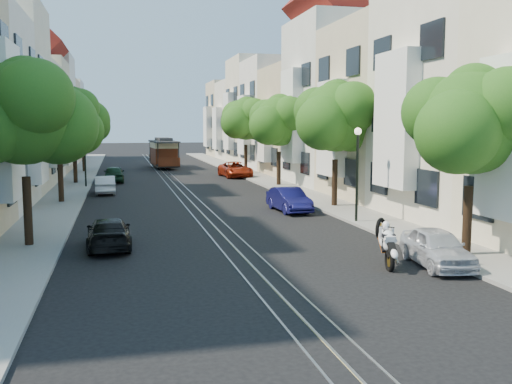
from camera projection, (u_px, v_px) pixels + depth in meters
ground at (169, 178)px, 47.28m from camera, size 200.00×200.00×0.00m
sidewalk_east at (254, 176)px, 48.96m from camera, size 2.50×80.00×0.12m
sidewalk_west at (78, 180)px, 45.60m from camera, size 2.50×80.00×0.12m
rail_left at (162, 178)px, 47.15m from camera, size 0.06×80.00×0.02m
rail_slot at (169, 178)px, 47.28m from camera, size 0.06×80.00×0.02m
rail_right at (176, 178)px, 47.41m from camera, size 0.06×80.00×0.02m
lane_line at (169, 178)px, 47.28m from camera, size 0.08×80.00×0.01m
townhouses_east at (306, 116)px, 49.35m from camera, size 7.75×72.00×12.00m
townhouses_west at (13, 116)px, 43.86m from camera, size 7.75×72.00×11.76m
tree_e_a at (474, 125)px, 18.49m from camera, size 4.72×3.87×6.27m
tree_e_b at (337, 119)px, 30.04m from camera, size 4.93×4.08×6.68m
tree_e_c at (280, 122)px, 40.68m from camera, size 4.84×3.99×6.52m
tree_e_d at (246, 120)px, 51.27m from camera, size 5.01×4.16×6.85m
tree_w_a at (25, 115)px, 19.94m from camera, size 4.93×4.08×6.68m
tree_w_b at (60, 125)px, 31.57m from camera, size 4.72×3.87×6.27m
tree_w_c at (74, 116)px, 42.12m from camera, size 5.13×4.28×7.09m
tree_w_d at (83, 123)px, 52.80m from camera, size 4.84×3.99×6.52m
lamp_east at (357, 160)px, 25.23m from camera, size 0.32×0.32×4.16m
lamp_west at (85, 148)px, 39.70m from camera, size 0.32×0.32×4.16m
sportbike_rider at (386, 241)px, 17.60m from camera, size 0.71×1.79×1.52m
cable_car at (164, 152)px, 58.68m from camera, size 2.76×7.53×2.85m
parked_car_e_near at (437, 247)px, 17.76m from camera, size 1.87×3.66×1.19m
parked_car_e_mid at (289, 200)px, 29.05m from camera, size 1.54×3.79×1.22m
parked_car_e_far at (235, 169)px, 48.38m from camera, size 2.45×4.84×1.31m
parked_car_w_near at (109, 233)px, 20.36m from camera, size 1.62×3.80×1.09m
parked_car_w_mid at (105, 185)px, 36.63m from camera, size 1.35×3.57×1.16m
parked_car_w_far at (114, 174)px, 44.00m from camera, size 1.58×3.82×1.30m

